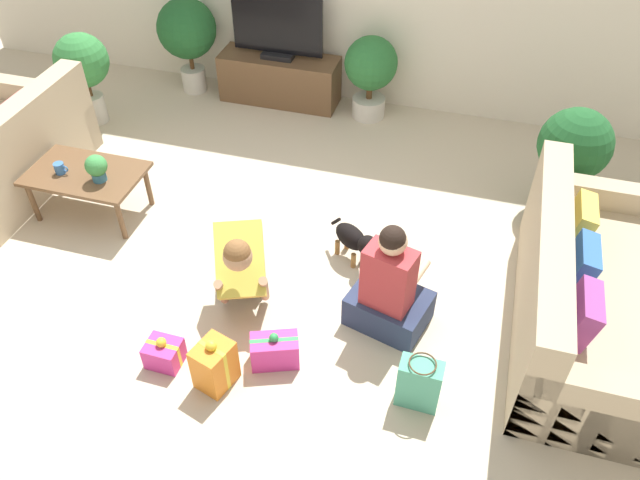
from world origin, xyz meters
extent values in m
plane|color=beige|center=(0.00, 0.00, 0.00)|extent=(16.00, 16.00, 0.00)
cube|color=tan|center=(-2.05, 0.13, 0.63)|extent=(0.20, 1.95, 0.42)
cube|color=tan|center=(-2.43, 1.02, 0.30)|extent=(0.95, 0.16, 0.60)
cube|color=#E5566B|center=(-2.26, 0.56, 0.57)|extent=(0.18, 0.34, 0.32)
cube|color=tan|center=(2.43, -0.02, 0.21)|extent=(0.95, 1.95, 0.42)
cube|color=tan|center=(2.05, -0.02, 0.63)|extent=(0.20, 1.95, 0.42)
cube|color=tan|center=(2.43, -0.92, 0.30)|extent=(0.95, 0.16, 0.60)
cube|color=tan|center=(2.43, 0.87, 0.30)|extent=(0.95, 0.16, 0.60)
cube|color=#9E4293|center=(2.26, -0.45, 0.57)|extent=(0.18, 0.34, 0.32)
cube|color=#3366AD|center=(2.26, -0.02, 0.57)|extent=(0.18, 0.34, 0.32)
cube|color=#EACC4C|center=(2.26, 0.41, 0.57)|extent=(0.18, 0.34, 0.32)
cube|color=brown|center=(-1.46, 0.17, 0.39)|extent=(0.91, 0.57, 0.03)
cylinder|color=brown|center=(-1.86, -0.06, 0.19)|extent=(0.04, 0.04, 0.38)
cylinder|color=brown|center=(-1.07, -0.06, 0.19)|extent=(0.04, 0.04, 0.38)
cylinder|color=brown|center=(-1.86, 0.39, 0.19)|extent=(0.04, 0.04, 0.38)
cylinder|color=brown|center=(-1.07, 0.39, 0.19)|extent=(0.04, 0.04, 0.38)
cube|color=brown|center=(-0.58, 2.36, 0.24)|extent=(1.22, 0.41, 0.48)
cube|color=black|center=(-0.58, 2.36, 0.51)|extent=(0.32, 0.20, 0.05)
cube|color=black|center=(-0.58, 2.36, 0.86)|extent=(0.92, 0.03, 0.64)
cylinder|color=#4C4C51|center=(2.23, 1.30, 0.11)|extent=(0.28, 0.28, 0.21)
cylinder|color=brown|center=(2.23, 1.30, 0.30)|extent=(0.05, 0.05, 0.17)
sphere|color=#1E5628|center=(2.23, 1.30, 0.63)|extent=(0.57, 0.57, 0.57)
cylinder|color=beige|center=(0.38, 2.31, 0.10)|extent=(0.33, 0.33, 0.20)
cylinder|color=brown|center=(0.38, 2.31, 0.28)|extent=(0.06, 0.06, 0.15)
sphere|color=#286B33|center=(0.38, 2.31, 0.57)|extent=(0.52, 0.52, 0.52)
cylinder|color=beige|center=(-1.54, 2.31, 0.12)|extent=(0.25, 0.25, 0.25)
cylinder|color=brown|center=(-1.54, 2.31, 0.34)|extent=(0.05, 0.05, 0.18)
sphere|color=#1E5628|center=(-1.54, 2.31, 0.69)|extent=(0.60, 0.60, 0.60)
cylinder|color=beige|center=(-2.23, 1.45, 0.14)|extent=(0.23, 0.23, 0.28)
cylinder|color=brown|center=(-2.23, 1.45, 0.36)|extent=(0.04, 0.04, 0.15)
sphere|color=#337F3D|center=(-2.23, 1.45, 0.65)|extent=(0.51, 0.51, 0.51)
cube|color=#23232D|center=(0.01, -0.19, 0.14)|extent=(0.43, 0.52, 0.28)
cube|color=gold|center=(0.11, -0.46, 0.44)|extent=(0.49, 0.60, 0.48)
sphere|color=tan|center=(0.19, -0.64, 0.66)|extent=(0.19, 0.19, 0.19)
sphere|color=brown|center=(0.19, -0.64, 0.69)|extent=(0.17, 0.17, 0.17)
cylinder|color=tan|center=(0.02, -0.61, 0.25)|extent=(0.16, 0.28, 0.42)
cylinder|color=tan|center=(0.29, -0.50, 0.25)|extent=(0.16, 0.28, 0.42)
cube|color=#283351|center=(1.12, -0.32, 0.12)|extent=(0.61, 0.52, 0.24)
cube|color=#AD3338|center=(1.10, -0.37, 0.47)|extent=(0.36, 0.28, 0.46)
sphere|color=beige|center=(1.10, -0.36, 0.78)|extent=(0.18, 0.18, 0.18)
sphere|color=black|center=(1.10, -0.37, 0.81)|extent=(0.17, 0.17, 0.17)
cylinder|color=beige|center=(1.28, -0.21, 0.40)|extent=(0.12, 0.27, 0.06)
cylinder|color=beige|center=(1.03, -0.14, 0.40)|extent=(0.12, 0.27, 0.06)
ellipsoid|color=black|center=(0.71, 0.22, 0.21)|extent=(0.33, 0.30, 0.17)
sphere|color=black|center=(0.86, 0.12, 0.26)|extent=(0.15, 0.15, 0.15)
sphere|color=olive|center=(0.91, 0.08, 0.25)|extent=(0.07, 0.07, 0.07)
cylinder|color=black|center=(0.57, 0.32, 0.25)|extent=(0.10, 0.08, 0.11)
cylinder|color=olive|center=(0.76, 0.13, 0.06)|extent=(0.04, 0.04, 0.13)
cylinder|color=olive|center=(0.81, 0.21, 0.06)|extent=(0.04, 0.04, 0.13)
cylinder|color=olive|center=(0.61, 0.24, 0.06)|extent=(0.04, 0.04, 0.13)
cylinder|color=olive|center=(0.66, 0.32, 0.06)|extent=(0.04, 0.04, 0.13)
cube|color=#CC3389|center=(0.48, -0.87, 0.11)|extent=(0.35, 0.27, 0.22)
cube|color=#2D934C|center=(0.48, -0.87, 0.11)|extent=(0.30, 0.14, 0.22)
sphere|color=#2D934C|center=(0.48, -0.87, 0.24)|extent=(0.06, 0.06, 0.06)
cube|color=#CC3389|center=(-0.20, -1.07, 0.09)|extent=(0.22, 0.19, 0.18)
cube|color=yellow|center=(-0.20, -1.07, 0.09)|extent=(0.23, 0.03, 0.18)
sphere|color=yellow|center=(-0.20, -1.07, 0.20)|extent=(0.07, 0.07, 0.07)
cube|color=orange|center=(0.18, -1.12, 0.17)|extent=(0.26, 0.29, 0.33)
cube|color=yellow|center=(0.18, -1.12, 0.17)|extent=(0.20, 0.09, 0.34)
sphere|color=yellow|center=(0.18, -1.12, 0.36)|extent=(0.07, 0.07, 0.07)
cube|color=#4CA384|center=(1.42, -0.91, 0.18)|extent=(0.26, 0.15, 0.36)
torus|color=#4C3823|center=(1.42, -0.91, 0.38)|extent=(0.17, 0.17, 0.01)
cylinder|color=#386BAD|center=(-1.64, 0.11, 0.45)|extent=(0.08, 0.08, 0.09)
torus|color=#386BAD|center=(-1.59, 0.11, 0.46)|extent=(0.06, 0.01, 0.06)
cylinder|color=#336B84|center=(-1.29, 0.11, 0.44)|extent=(0.11, 0.11, 0.07)
sphere|color=#3D8E47|center=(-1.29, 0.11, 0.54)|extent=(0.17, 0.17, 0.17)
camera|label=1|loc=(1.46, -3.18, 3.34)|focal=35.00mm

